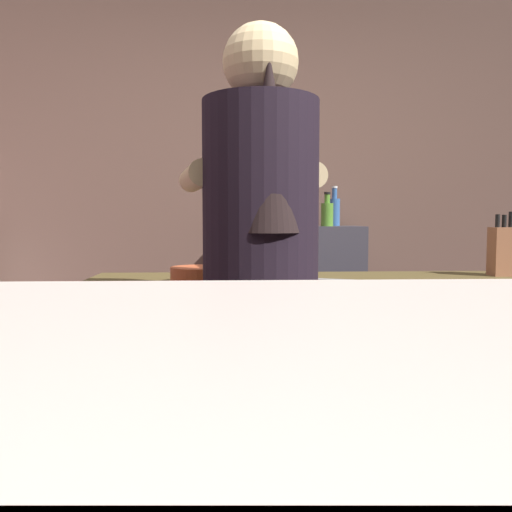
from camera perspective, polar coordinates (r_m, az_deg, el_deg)
name	(u,v)px	position (r m, az deg, el deg)	size (l,w,h in m)	color
wall_back	(252,188)	(3.45, -0.46, 7.52)	(5.20, 0.10, 2.70)	brown
prep_counter	(355,394)	(2.13, 10.87, -14.80)	(2.10, 0.60, 0.91)	brown
back_shelf	(295,314)	(3.24, 4.39, -6.45)	(0.81, 0.36, 1.10)	#3B3842
bartender	(261,272)	(1.52, 0.55, -1.78)	(0.47, 0.54, 1.71)	#2C2F2F
knife_block	(503,251)	(2.35, 25.70, 0.55)	(0.10, 0.08, 0.26)	#90583B
mixing_bowl	(199,275)	(1.91, -6.34, -2.07)	(0.21, 0.21, 0.06)	#C85933
chefs_knife	(329,280)	(1.96, 8.07, -2.66)	(0.24, 0.03, 0.01)	silver
bottle_hot_sauce	(334,211)	(3.33, 8.67, 5.00)	(0.07, 0.07, 0.25)	#345D9A
bottle_olive_oil	(279,210)	(3.10, 2.62, 5.09)	(0.08, 0.08, 0.25)	black
bottle_vinegar	(272,215)	(3.23, 1.78, 4.56)	(0.06, 0.06, 0.18)	red
bottle_soy	(327,213)	(3.14, 7.88, 4.73)	(0.07, 0.07, 0.21)	#4F852C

